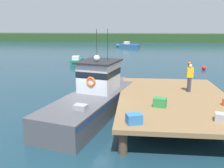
# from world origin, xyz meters

# --- Properties ---
(ground_plane) EXTENTS (200.00, 200.00, 0.00)m
(ground_plane) POSITION_xyz_m (0.00, 0.00, 0.00)
(ground_plane) COLOR #193847
(dock) EXTENTS (6.00, 9.00, 1.20)m
(dock) POSITION_xyz_m (4.80, 0.00, 1.07)
(dock) COLOR #4C3D2D
(dock) RESTS_ON ground
(main_fishing_boat) EXTENTS (4.55, 9.93, 4.80)m
(main_fishing_boat) POSITION_xyz_m (0.35, 0.32, 1.01)
(main_fishing_boat) COLOR #4C4C51
(main_fishing_boat) RESTS_ON ground
(crate_single_by_cleat) EXTENTS (0.70, 0.58, 0.44)m
(crate_single_by_cleat) POSITION_xyz_m (3.84, -1.67, 1.42)
(crate_single_by_cleat) COLOR #2D8442
(crate_single_by_cleat) RESTS_ON dock
(crate_stack_near_edge) EXTENTS (0.71, 0.62, 0.41)m
(crate_stack_near_edge) POSITION_xyz_m (2.62, -3.82, 1.40)
(crate_stack_near_edge) COLOR #3370B2
(crate_stack_near_edge) RESTS_ON dock
(crate_stack_mid_dock) EXTENTS (0.70, 0.59, 0.32)m
(crate_stack_mid_dock) POSITION_xyz_m (6.22, -3.21, 1.36)
(crate_stack_mid_dock) COLOR #9E9EA3
(crate_stack_mid_dock) RESTS_ON dock
(deckhand_by_the_boat) EXTENTS (0.36, 0.22, 1.63)m
(deckhand_by_the_boat) POSITION_xyz_m (5.79, 1.16, 2.06)
(deckhand_by_the_boat) COLOR #383842
(deckhand_by_the_boat) RESTS_ON dock
(moored_boat_near_channel) EXTENTS (1.21, 4.32, 1.09)m
(moored_boat_near_channel) POSITION_xyz_m (-4.98, 17.60, 0.38)
(moored_boat_near_channel) COLOR #196B5B
(moored_boat_near_channel) RESTS_ON ground
(moored_boat_far_left) EXTENTS (5.32, 2.90, 1.35)m
(moored_boat_far_left) POSITION_xyz_m (1.09, 41.23, 0.46)
(moored_boat_far_left) COLOR #285184
(moored_boat_far_left) RESTS_ON ground
(mooring_buoy_channel_marker) EXTENTS (0.48, 0.48, 0.48)m
(mooring_buoy_channel_marker) POSITION_xyz_m (3.29, 6.91, 0.24)
(mooring_buoy_channel_marker) COLOR #EA5B19
(mooring_buoy_channel_marker) RESTS_ON ground
(mooring_buoy_outer) EXTENTS (0.37, 0.37, 0.37)m
(mooring_buoy_outer) POSITION_xyz_m (2.91, 7.29, 0.18)
(mooring_buoy_outer) COLOR #EA5B19
(mooring_buoy_outer) RESTS_ON ground
(mooring_buoy_spare_mooring) EXTENTS (0.49, 0.49, 0.49)m
(mooring_buoy_spare_mooring) POSITION_xyz_m (10.48, 14.99, 0.24)
(mooring_buoy_spare_mooring) COLOR red
(mooring_buoy_spare_mooring) RESTS_ON ground
(mooring_buoy_inshore) EXTENTS (0.41, 0.41, 0.41)m
(mooring_buoy_inshore) POSITION_xyz_m (9.58, 18.25, 0.20)
(mooring_buoy_inshore) COLOR #EA5B19
(mooring_buoy_inshore) RESTS_ON ground
(far_shoreline) EXTENTS (120.00, 8.00, 2.40)m
(far_shoreline) POSITION_xyz_m (0.00, 62.00, 1.20)
(far_shoreline) COLOR #284723
(far_shoreline) RESTS_ON ground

